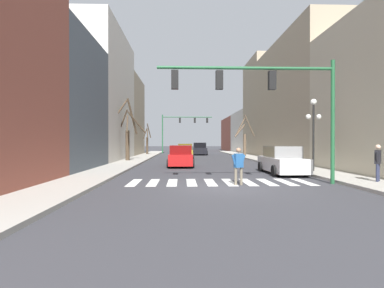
{
  "coord_description": "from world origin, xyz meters",
  "views": [
    {
      "loc": [
        -1.8,
        -12.46,
        1.92
      ],
      "look_at": [
        -0.38,
        29.92,
        1.61
      ],
      "focal_mm": 28.0,
      "sensor_mm": 36.0,
      "label": 1
    }
  ],
  "objects_px": {
    "street_tree_left_mid": "(244,138)",
    "traffic_signal_near": "(265,90)",
    "street_lamp_right_corner": "(313,120)",
    "car_driving_toward_lane": "(185,151)",
    "car_parked_left_mid": "(181,157)",
    "street_tree_right_near": "(147,141)",
    "traffic_signal_far": "(181,124)",
    "car_parked_right_far": "(282,161)",
    "pedestrian_crossing_street": "(378,160)",
    "car_parked_left_far": "(200,149)",
    "pedestrian_near_right_corner": "(239,163)",
    "street_tree_right_mid": "(127,133)"
  },
  "relations": [
    {
      "from": "car_parked_left_far",
      "to": "pedestrian_crossing_street",
      "type": "relative_size",
      "value": 2.82
    },
    {
      "from": "street_lamp_right_corner",
      "to": "pedestrian_crossing_street",
      "type": "relative_size",
      "value": 2.65
    },
    {
      "from": "street_lamp_right_corner",
      "to": "car_parked_left_mid",
      "type": "xyz_separation_m",
      "value": [
        -8.11,
        5.26,
        -2.48
      ]
    },
    {
      "from": "car_parked_left_mid",
      "to": "street_tree_left_mid",
      "type": "height_order",
      "value": "street_tree_left_mid"
    },
    {
      "from": "traffic_signal_near",
      "to": "street_tree_left_mid",
      "type": "xyz_separation_m",
      "value": [
        4.05,
        23.97,
        -1.86
      ]
    },
    {
      "from": "street_lamp_right_corner",
      "to": "pedestrian_crossing_street",
      "type": "bearing_deg",
      "value": -81.12
    },
    {
      "from": "street_lamp_right_corner",
      "to": "car_driving_toward_lane",
      "type": "height_order",
      "value": "street_lamp_right_corner"
    },
    {
      "from": "traffic_signal_far",
      "to": "pedestrian_near_right_corner",
      "type": "height_order",
      "value": "traffic_signal_far"
    },
    {
      "from": "traffic_signal_near",
      "to": "car_parked_left_mid",
      "type": "distance_m",
      "value": 11.06
    },
    {
      "from": "pedestrian_near_right_corner",
      "to": "street_tree_left_mid",
      "type": "height_order",
      "value": "street_tree_left_mid"
    },
    {
      "from": "street_tree_left_mid",
      "to": "traffic_signal_near",
      "type": "bearing_deg",
      "value": -99.59
    },
    {
      "from": "car_parked_right_far",
      "to": "car_parked_left_mid",
      "type": "bearing_deg",
      "value": 48.25
    },
    {
      "from": "pedestrian_crossing_street",
      "to": "street_tree_right_near",
      "type": "distance_m",
      "value": 33.67
    },
    {
      "from": "pedestrian_crossing_street",
      "to": "street_tree_left_mid",
      "type": "xyz_separation_m",
      "value": [
        -0.96,
        24.32,
        1.26
      ]
    },
    {
      "from": "traffic_signal_near",
      "to": "car_parked_left_far",
      "type": "bearing_deg",
      "value": 92.17
    },
    {
      "from": "pedestrian_near_right_corner",
      "to": "pedestrian_crossing_street",
      "type": "xyz_separation_m",
      "value": [
        6.26,
        -0.07,
        0.15
      ]
    },
    {
      "from": "pedestrian_near_right_corner",
      "to": "car_driving_toward_lane",
      "type": "bearing_deg",
      "value": 73.54
    },
    {
      "from": "car_parked_right_far",
      "to": "car_parked_left_far",
      "type": "height_order",
      "value": "car_parked_left_far"
    },
    {
      "from": "traffic_signal_near",
      "to": "car_driving_toward_lane",
      "type": "relative_size",
      "value": 1.76
    },
    {
      "from": "traffic_signal_far",
      "to": "street_tree_right_mid",
      "type": "height_order",
      "value": "traffic_signal_far"
    },
    {
      "from": "traffic_signal_far",
      "to": "pedestrian_near_right_corner",
      "type": "distance_m",
      "value": 37.73
    },
    {
      "from": "traffic_signal_far",
      "to": "car_parked_right_far",
      "type": "relative_size",
      "value": 1.83
    },
    {
      "from": "street_tree_right_near",
      "to": "street_lamp_right_corner",
      "type": "bearing_deg",
      "value": -63.17
    },
    {
      "from": "traffic_signal_near",
      "to": "street_tree_left_mid",
      "type": "bearing_deg",
      "value": 80.41
    },
    {
      "from": "car_parked_right_far",
      "to": "car_driving_toward_lane",
      "type": "xyz_separation_m",
      "value": [
        -5.64,
        17.31,
        0.01
      ]
    },
    {
      "from": "street_lamp_right_corner",
      "to": "car_driving_toward_lane",
      "type": "relative_size",
      "value": 0.95
    },
    {
      "from": "car_parked_right_far",
      "to": "street_tree_left_mid",
      "type": "distance_m",
      "value": 19.79
    },
    {
      "from": "pedestrian_near_right_corner",
      "to": "street_tree_left_mid",
      "type": "distance_m",
      "value": 24.86
    },
    {
      "from": "car_parked_right_far",
      "to": "street_tree_right_mid",
      "type": "xyz_separation_m",
      "value": [
        -11.24,
        11.14,
        2.02
      ]
    },
    {
      "from": "car_parked_left_far",
      "to": "street_tree_right_near",
      "type": "distance_m",
      "value": 7.74
    },
    {
      "from": "street_tree_right_mid",
      "to": "street_tree_right_near",
      "type": "xyz_separation_m",
      "value": [
        0.18,
        14.88,
        -0.81
      ]
    },
    {
      "from": "car_parked_left_far",
      "to": "car_parked_left_mid",
      "type": "bearing_deg",
      "value": 172.65
    },
    {
      "from": "car_parked_right_far",
      "to": "pedestrian_crossing_street",
      "type": "distance_m",
      "value": 5.44
    },
    {
      "from": "car_driving_toward_lane",
      "to": "car_parked_left_far",
      "type": "bearing_deg",
      "value": 166.05
    },
    {
      "from": "car_parked_right_far",
      "to": "car_driving_toward_lane",
      "type": "distance_m",
      "value": 18.21
    },
    {
      "from": "pedestrian_crossing_street",
      "to": "street_tree_right_near",
      "type": "xyz_separation_m",
      "value": [
        -13.82,
        30.69,
        0.87
      ]
    },
    {
      "from": "traffic_signal_far",
      "to": "pedestrian_near_right_corner",
      "type": "xyz_separation_m",
      "value": [
        2.65,
        -37.43,
        -3.92
      ]
    },
    {
      "from": "traffic_signal_near",
      "to": "car_driving_toward_lane",
      "type": "xyz_separation_m",
      "value": [
        -3.4,
        21.64,
        -3.46
      ]
    },
    {
      "from": "car_parked_left_far",
      "to": "pedestrian_near_right_corner",
      "type": "relative_size",
      "value": 2.81
    },
    {
      "from": "traffic_signal_far",
      "to": "car_parked_left_far",
      "type": "relative_size",
      "value": 1.82
    },
    {
      "from": "street_tree_left_mid",
      "to": "street_tree_right_near",
      "type": "height_order",
      "value": "street_tree_left_mid"
    },
    {
      "from": "car_driving_toward_lane",
      "to": "car_parked_left_far",
      "type": "xyz_separation_m",
      "value": [
        2.23,
        9.0,
        0.05
      ]
    },
    {
      "from": "car_parked_right_far",
      "to": "pedestrian_near_right_corner",
      "type": "relative_size",
      "value": 2.79
    },
    {
      "from": "pedestrian_near_right_corner",
      "to": "street_tree_right_mid",
      "type": "relative_size",
      "value": 0.28
    },
    {
      "from": "traffic_signal_far",
      "to": "pedestrian_crossing_street",
      "type": "distance_m",
      "value": 38.73
    },
    {
      "from": "traffic_signal_far",
      "to": "pedestrian_crossing_street",
      "type": "relative_size",
      "value": 5.13
    },
    {
      "from": "traffic_signal_far",
      "to": "pedestrian_near_right_corner",
      "type": "relative_size",
      "value": 5.11
    },
    {
      "from": "traffic_signal_near",
      "to": "street_tree_right_mid",
      "type": "xyz_separation_m",
      "value": [
        -8.99,
        15.46,
        -1.45
      ]
    },
    {
      "from": "car_parked_left_far",
      "to": "pedestrian_near_right_corner",
      "type": "distance_m",
      "value": 30.92
    },
    {
      "from": "car_parked_left_mid",
      "to": "street_tree_right_near",
      "type": "distance_m",
      "value": 21.19
    }
  ]
}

